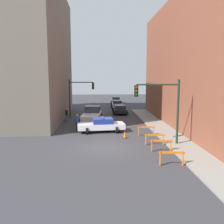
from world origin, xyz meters
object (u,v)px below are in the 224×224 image
Objects in this scene: pedestrian_corner at (67,115)px; traffic_cone at (125,135)px; parked_car_near at (120,109)px; pedestrian_crossing at (77,122)px; barrier_corner at (146,129)px; police_car at (101,125)px; white_truck at (92,115)px; parked_car_far at (116,100)px; traffic_light_near at (164,102)px; traffic_light_far at (78,93)px; barrier_back at (155,138)px; barrier_front at (172,156)px; parked_car_mid at (117,104)px; barrier_mid at (161,143)px.

pedestrian_corner is 2.53× the size of traffic_cone.
pedestrian_crossing is (-5.46, -11.20, 0.19)m from parked_car_near.
barrier_corner is at bearing 20.62° from traffic_cone.
pedestrian_crossing is (-2.50, 1.12, 0.14)m from police_car.
white_truck is at bearing 154.07° from pedestrian_crossing.
white_truck is 1.25× the size of parked_car_far.
parked_car_far is (-1.44, 33.02, -2.86)m from traffic_light_near.
traffic_light_far is 16.48m from barrier_back.
parked_car_far is at bearing 91.36° from barrier_back.
police_car is 0.88× the size of white_truck.
police_car is 3.04× the size of barrier_front.
white_truck reaches higher than barrier_front.
barrier_corner is at bearing -82.92° from parked_car_far.
parked_car_mid is at bearing 78.29° from white_truck.
barrier_corner is at bearing 168.51° from pedestrian_corner.
traffic_light_near is 1.00× the size of traffic_light_far.
pedestrian_corner is at bearing 125.71° from traffic_cone.
parked_car_mid is (6.18, 10.43, -2.72)m from traffic_light_far.
traffic_light_far reaches higher than parked_car_near.
pedestrian_corner is 1.04× the size of barrier_front.
parked_car_mid is at bearing 92.28° from barrier_front.
traffic_light_near is at bearing -56.24° from white_truck.
traffic_light_far is at bearing 124.26° from white_truck.
parked_car_near is at bearing -107.29° from pedestrian_corner.
police_car is 1.12× the size of parked_car_mid.
pedestrian_corner is 11.67m from barrier_corner.
parked_car_mid is 8.07m from parked_car_far.
pedestrian_corner is (-4.25, 6.12, 0.14)m from police_car.
barrier_corner is (5.31, -7.67, -0.29)m from white_truck.
barrier_front is (5.37, -15.70, -0.29)m from white_truck.
barrier_corner is (7.30, -11.23, -2.78)m from traffic_light_far.
parked_car_far is 2.79× the size of barrier_front.
parked_car_mid reaches higher than barrier_corner.
barrier_front is at bearing -85.74° from parked_car_mid.
barrier_mid is 2.44× the size of traffic_cone.
barrier_mid is at bearing -82.85° from parked_car_far.
parked_car_mid is (-1.85, 24.96, -2.86)m from traffic_light_near.
parked_car_far is at bearing 89.08° from parked_car_mid.
police_car is 5.87m from white_truck.
parked_car_far is 2.79× the size of barrier_corner.
barrier_corner is (1.12, -21.66, -0.06)m from parked_car_mid.
pedestrian_crossing is at bearing -104.73° from parked_car_mid.
traffic_cone is (2.10, -2.70, -0.41)m from police_car.
traffic_cone is at bearing -66.66° from traffic_light_far.
traffic_light_near reaches higher than barrier_front.
barrier_mid is at bearing 155.38° from pedestrian_corner.
pedestrian_crossing is (-7.44, 6.32, -2.67)m from traffic_light_near.
barrier_mid is 5.07m from barrier_corner.
barrier_front is at bearing -85.99° from parked_car_near.
traffic_light_far is 1.20× the size of parked_car_near.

